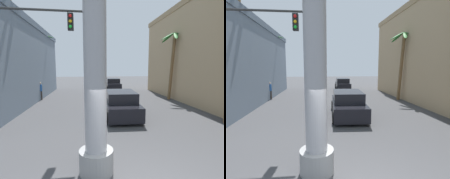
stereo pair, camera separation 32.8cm
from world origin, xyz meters
The scene contains 8 objects.
ground_plane centered at (0.00, 10.00, 0.00)m, with size 87.97×87.97×0.00m, color #424244.
traffic_light_mast centered at (-4.83, 4.50, 3.97)m, with size 5.48×0.32×5.56m.
car_lead centered at (0.77, 7.39, 0.74)m, with size 2.22×4.81×1.56m.
car_far centered at (2.06, 20.35, 0.74)m, with size 2.00×4.54×1.56m.
palm_tree_mid_left centered at (-6.32, 9.55, 5.96)m, with size 3.21×3.34×9.69m.
palm_tree_mid_right centered at (6.56, 12.11, 4.26)m, with size 2.85×2.62×6.28m.
palm_tree_far_left centered at (-6.57, 17.51, 4.03)m, with size 2.52×2.57×6.80m.
pedestrian_far_left centered at (-5.77, 13.54, 0.99)m, with size 0.48×0.48×1.69m.
Camera 2 is at (-0.93, -3.47, 3.09)m, focal length 28.00 mm.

